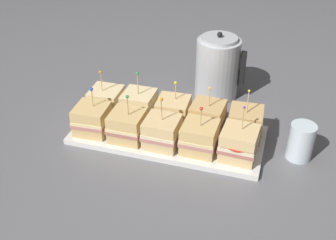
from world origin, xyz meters
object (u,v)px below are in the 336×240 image
(sandwich_front_right, at_px, (200,137))
(sandwich_back_far_left, at_px, (106,101))
(sandwich_front_far_left, at_px, (92,119))
(sandwich_back_left, at_px, (139,105))
(serving_platter, at_px, (168,135))
(kettle_steel, at_px, (218,67))
(drinking_glass, at_px, (301,142))
(sandwich_back_center, at_px, (174,112))
(sandwich_front_center, at_px, (163,132))
(sandwich_front_far_right, at_px, (239,144))
(sandwich_back_far_right, at_px, (245,123))
(sandwich_back_right, at_px, (207,117))
(sandwich_front_left, at_px, (127,126))

(sandwich_front_right, relative_size, sandwich_back_far_left, 0.94)
(sandwich_front_far_left, bearing_deg, sandwich_back_left, 45.99)
(serving_platter, relative_size, sandwich_front_right, 3.96)
(sandwich_front_right, height_order, kettle_steel, kettle_steel)
(sandwich_front_right, xyz_separation_m, kettle_steel, (-0.02, 0.39, 0.05))
(drinking_glass, bearing_deg, sandwich_back_center, 174.24)
(sandwich_front_far_left, relative_size, sandwich_back_center, 1.01)
(serving_platter, relative_size, sandwich_front_center, 3.62)
(sandwich_front_far_right, xyz_separation_m, kettle_steel, (-0.15, 0.39, 0.05))
(serving_platter, relative_size, sandwich_back_far_right, 3.54)
(sandwich_front_right, distance_m, sandwich_back_right, 0.12)
(serving_platter, height_order, sandwich_back_far_left, sandwich_back_far_left)
(kettle_steel, bearing_deg, sandwich_back_center, -108.72)
(serving_platter, xyz_separation_m, sandwich_front_far_right, (0.24, -0.06, 0.06))
(serving_platter, bearing_deg, sandwich_front_center, -87.09)
(sandwich_back_far_left, distance_m, kettle_steel, 0.44)
(sandwich_front_left, height_order, sandwich_back_left, sandwich_back_left)
(sandwich_back_far_left, xyz_separation_m, drinking_glass, (0.67, -0.04, -0.01))
(sandwich_front_left, bearing_deg, drinking_glass, 8.50)
(sandwich_back_far_left, xyz_separation_m, sandwich_back_center, (0.25, 0.00, 0.00))
(sandwich_back_right, xyz_separation_m, drinking_glass, (0.30, -0.04, -0.01))
(serving_platter, relative_size, kettle_steel, 2.45)
(sandwich_back_far_left, relative_size, kettle_steel, 0.66)
(sandwich_back_left, bearing_deg, serving_platter, -26.83)
(sandwich_front_far_right, bearing_deg, sandwich_back_far_right, 88.76)
(sandwich_front_far_right, height_order, sandwich_back_center, sandwich_front_far_right)
(sandwich_front_left, distance_m, sandwich_front_center, 0.12)
(sandwich_front_center, distance_m, sandwich_back_center, 0.12)
(sandwich_front_right, relative_size, sandwich_front_far_right, 0.90)
(sandwich_front_right, distance_m, kettle_steel, 0.40)
(serving_platter, distance_m, sandwich_front_left, 0.15)
(sandwich_front_left, height_order, sandwich_front_right, sandwich_front_left)
(sandwich_front_center, bearing_deg, sandwich_front_far_right, 1.58)
(sandwich_back_far_left, relative_size, sandwich_back_center, 1.06)
(sandwich_back_right, bearing_deg, sandwich_front_far_left, -161.87)
(sandwich_front_far_left, height_order, sandwich_back_left, sandwich_back_left)
(sandwich_back_far_right, bearing_deg, sandwich_front_center, -153.18)
(sandwich_back_center, bearing_deg, sandwich_front_center, -90.22)
(serving_platter, distance_m, sandwich_front_far_right, 0.26)
(sandwich_front_right, height_order, drinking_glass, sandwich_front_right)
(sandwich_front_far_left, bearing_deg, sandwich_front_right, 0.39)
(sandwich_back_center, distance_m, drinking_glass, 0.42)
(sandwich_back_far_left, bearing_deg, sandwich_front_center, -26.25)
(sandwich_front_left, height_order, sandwich_back_far_left, sandwich_back_far_left)
(sandwich_front_center, distance_m, sandwich_back_right, 0.17)
(sandwich_front_far_left, distance_m, sandwich_front_center, 0.25)
(sandwich_front_far_left, distance_m, kettle_steel, 0.52)
(sandwich_front_far_left, relative_size, sandwich_front_center, 0.93)
(sandwich_back_far_left, distance_m, sandwich_back_center, 0.25)
(sandwich_front_center, height_order, sandwich_back_right, sandwich_front_center)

